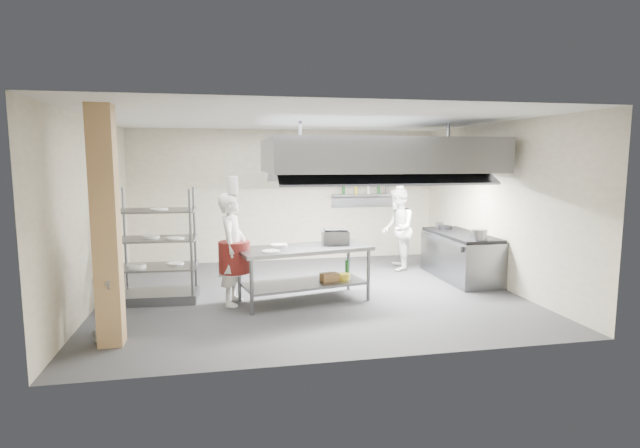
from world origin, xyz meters
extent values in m
plane|color=#28282A|center=(0.00, 0.00, 0.00)|extent=(7.00, 7.00, 0.00)
plane|color=silver|center=(0.00, 0.00, 3.00)|extent=(7.00, 7.00, 0.00)
plane|color=#A0967F|center=(0.00, 3.00, 1.50)|extent=(7.00, 0.00, 7.00)
plane|color=#A0967F|center=(-3.50, 0.00, 1.50)|extent=(0.00, 6.00, 6.00)
plane|color=#A0967F|center=(3.50, 0.00, 1.50)|extent=(0.00, 6.00, 6.00)
cube|color=tan|center=(-2.90, -1.90, 1.50)|extent=(0.30, 0.30, 3.00)
cube|color=slate|center=(1.30, 0.40, 2.40)|extent=(4.00, 2.50, 0.60)
cube|color=white|center=(0.40, 0.40, 2.08)|extent=(1.60, 0.12, 0.04)
cube|color=white|center=(2.20, 0.40, 2.08)|extent=(1.60, 0.12, 0.04)
cube|color=slate|center=(1.80, 2.84, 1.50)|extent=(1.50, 0.28, 0.04)
cube|color=slate|center=(-0.18, -0.47, 0.88)|extent=(2.30, 1.33, 0.06)
cube|color=slate|center=(-0.18, -0.47, 0.30)|extent=(2.11, 1.21, 0.04)
cube|color=gray|center=(3.08, 0.50, 0.42)|extent=(0.80, 2.00, 0.84)
cube|color=black|center=(3.08, 0.50, 0.87)|extent=(0.78, 1.96, 0.06)
imported|color=silver|center=(-1.34, -0.39, 0.90)|extent=(0.59, 0.75, 1.80)
imported|color=white|center=(2.14, 1.50, 0.87)|extent=(0.88, 1.01, 1.74)
imported|color=white|center=(-3.00, -1.60, 0.82)|extent=(0.65, 1.04, 1.64)
cube|color=gray|center=(0.40, -0.20, 1.02)|extent=(0.48, 0.39, 0.22)
cube|color=olive|center=(0.25, -0.45, 0.38)|extent=(0.32, 0.25, 0.13)
cylinder|color=gray|center=(3.04, -0.28, 0.99)|extent=(0.27, 0.27, 0.19)
cylinder|color=white|center=(-2.54, 0.04, 0.60)|extent=(0.28, 0.28, 0.05)
camera|label=1|loc=(-1.50, -8.39, 2.35)|focal=28.00mm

